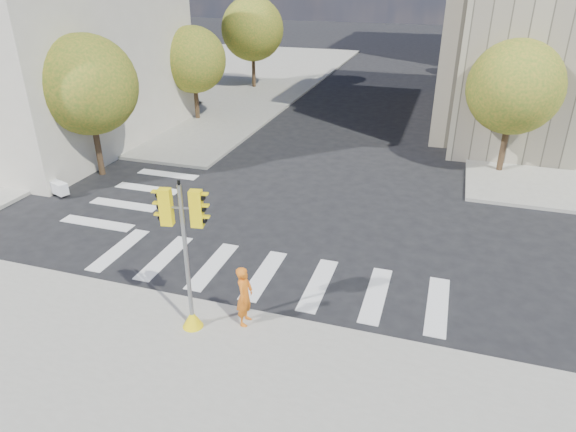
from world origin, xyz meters
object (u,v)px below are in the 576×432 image
object	(u,v)px
lamp_far	(505,31)
planter_wall	(29,174)
traffic_signal	(187,270)
photographer	(245,296)
lamp_near	(522,62)

from	to	relation	value
lamp_far	planter_wall	xyz separation A→B (m)	(-21.00, -25.89, -4.18)
traffic_signal	photographer	xyz separation A→B (m)	(1.30, 0.59, -0.92)
lamp_far	traffic_signal	size ratio (longest dim) A/B	1.91
lamp_near	planter_wall	bearing A→B (deg)	-150.49
lamp_near	traffic_signal	distance (m)	21.35
lamp_near	planter_wall	distance (m)	24.49
lamp_far	planter_wall	world-z (taller)	lamp_far
lamp_far	planter_wall	bearing A→B (deg)	-129.05
photographer	planter_wall	bearing A→B (deg)	60.62
traffic_signal	planter_wall	bearing A→B (deg)	138.29
traffic_signal	planter_wall	xyz separation A→B (m)	(-12.03, 7.30, -1.54)
lamp_far	traffic_signal	xyz separation A→B (m)	(-8.97, -33.19, -2.64)
photographer	lamp_far	bearing A→B (deg)	-15.89
photographer	planter_wall	xyz separation A→B (m)	(-13.33, 6.71, -0.62)
planter_wall	lamp_near	bearing A→B (deg)	50.26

